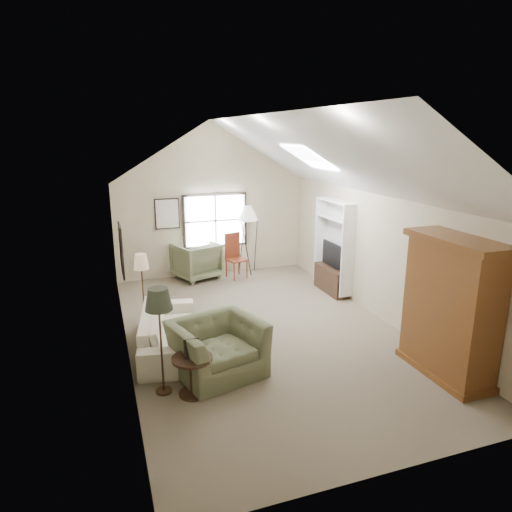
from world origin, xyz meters
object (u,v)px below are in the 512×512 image
object	(u,v)px
armchair_near	(217,348)
coffee_table	(243,341)
side_chair	(236,256)
side_table	(193,376)
armchair_far	(196,261)
armoire	(451,308)
sofa	(169,330)

from	to	relation	value
armchair_near	coffee_table	size ratio (longest dim) A/B	1.59
armchair_near	side_chair	xyz separation A→B (m)	(1.72, 4.65, 0.15)
side_table	side_chair	world-z (taller)	side_chair
armchair_far	coffee_table	xyz separation A→B (m)	(-0.12, -4.39, -0.26)
armoire	armchair_far	world-z (taller)	armoire
sofa	side_chair	world-z (taller)	side_chair
coffee_table	side_table	xyz separation A→B (m)	(-1.07, -1.02, 0.08)
armchair_far	side_table	size ratio (longest dim) A/B	1.78
armoire	side_chair	xyz separation A→B (m)	(-1.67, 5.82, -0.52)
armoire	sofa	bearing A→B (deg)	149.96
sofa	coffee_table	world-z (taller)	sofa
sofa	armchair_near	bearing A→B (deg)	-142.59
coffee_table	armchair_far	bearing A→B (deg)	88.39
side_table	coffee_table	bearing A→B (deg)	43.39
side_table	side_chair	bearing A→B (deg)	66.70
armchair_near	sofa	bearing A→B (deg)	102.25
sofa	armchair_far	xyz separation A→B (m)	(1.30, 3.80, 0.13)
sofa	side_chair	bearing A→B (deg)	-23.23
armoire	sofa	world-z (taller)	armoire
armchair_far	sofa	bearing A→B (deg)	50.77
armchair_near	armchair_far	xyz separation A→B (m)	(0.71, 4.93, 0.05)
armchair_near	side_table	size ratio (longest dim) A/B	2.25
armchair_near	armchair_far	bearing A→B (deg)	66.63
armchair_near	side_chair	distance (m)	4.96
sofa	armchair_far	world-z (taller)	armchair_far
coffee_table	side_table	bearing A→B (deg)	-136.61
armchair_far	side_chair	size ratio (longest dim) A/B	0.90
sofa	armchair_far	distance (m)	4.02
coffee_table	side_table	world-z (taller)	side_table
armchair_far	side_table	distance (m)	5.53
armoire	armchair_far	distance (m)	6.69
sofa	side_table	distance (m)	1.60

